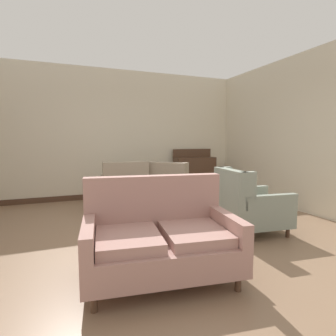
# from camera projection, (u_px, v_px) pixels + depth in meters

# --- Properties ---
(ground) EXTENTS (8.55, 8.55, 0.00)m
(ground) POSITION_uv_depth(u_px,v_px,m) (165.00, 237.00, 3.90)
(ground) COLOR #896B51
(wall_back) EXTENTS (6.14, 0.08, 3.03)m
(wall_back) POSITION_uv_depth(u_px,v_px,m) (120.00, 134.00, 6.57)
(wall_back) COLOR beige
(wall_back) RESTS_ON ground
(wall_right) EXTENTS (0.08, 4.28, 3.03)m
(wall_right) POSITION_uv_depth(u_px,v_px,m) (284.00, 133.00, 5.68)
(wall_right) COLOR beige
(wall_right) RESTS_ON ground
(baseboard_back) EXTENTS (5.98, 0.03, 0.12)m
(baseboard_back) POSITION_uv_depth(u_px,v_px,m) (122.00, 194.00, 6.67)
(baseboard_back) COLOR #4C3323
(baseboard_back) RESTS_ON ground
(coffee_table) EXTENTS (0.99, 0.99, 0.51)m
(coffee_table) POSITION_uv_depth(u_px,v_px,m) (155.00, 206.00, 3.95)
(coffee_table) COLOR #4C3323
(coffee_table) RESTS_ON ground
(porcelain_vase) EXTENTS (0.17, 0.17, 0.36)m
(porcelain_vase) POSITION_uv_depth(u_px,v_px,m) (159.00, 189.00, 3.93)
(porcelain_vase) COLOR #4C7A66
(porcelain_vase) RESTS_ON coffee_table
(settee) EXTENTS (1.58, 1.07, 1.00)m
(settee) POSITION_uv_depth(u_px,v_px,m) (160.00, 238.00, 2.73)
(settee) COLOR tan
(settee) RESTS_ON ground
(armchair_far_left) EXTENTS (1.16, 1.16, 0.97)m
(armchair_far_left) POSITION_uv_depth(u_px,v_px,m) (173.00, 189.00, 5.42)
(armchair_far_left) COLOR gray
(armchair_far_left) RESTS_ON ground
(armchair_near_window) EXTENTS (0.90, 0.98, 0.98)m
(armchair_near_window) POSITION_uv_depth(u_px,v_px,m) (124.00, 189.00, 5.34)
(armchair_near_window) COLOR gray
(armchair_near_window) RESTS_ON ground
(armchair_back_corner) EXTENTS (1.00, 0.88, 0.97)m
(armchair_back_corner) POSITION_uv_depth(u_px,v_px,m) (248.00, 206.00, 4.03)
(armchair_back_corner) COLOR gray
(armchair_back_corner) RESTS_ON ground
(side_table) EXTENTS (0.50, 0.50, 0.66)m
(side_table) POSITION_uv_depth(u_px,v_px,m) (196.00, 189.00, 5.51)
(side_table) COLOR #4C3323
(side_table) RESTS_ON ground
(sideboard) EXTENTS (1.08, 0.35, 1.15)m
(sideboard) POSITION_uv_depth(u_px,v_px,m) (195.00, 173.00, 7.08)
(sideboard) COLOR #4C3323
(sideboard) RESTS_ON ground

